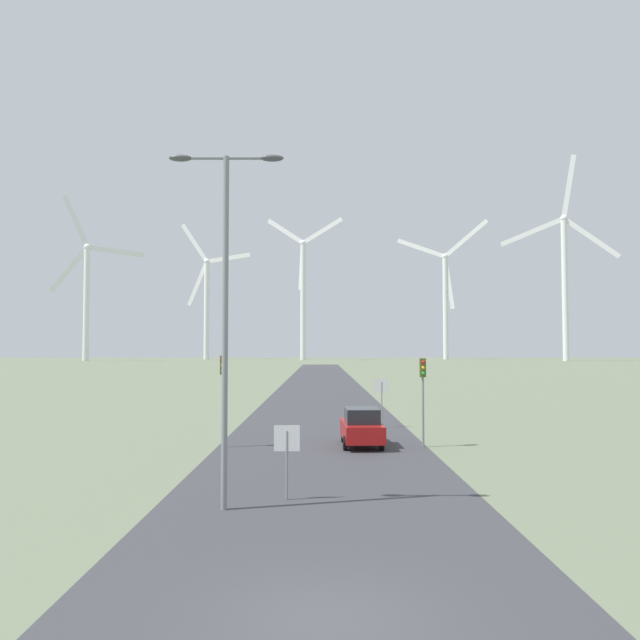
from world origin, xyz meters
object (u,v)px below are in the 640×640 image
stop_sign_near (285,448)px  wind_turbine_far_right (562,272)px  streetlamp (223,286)px  wind_turbine_far_left (84,289)px  wind_turbine_right (443,294)px  car_approaching (360,427)px  traffic_light_post_near_right (421,382)px  traffic_light_post_near_left (221,380)px  wind_turbine_left (205,298)px  stop_sign_far (380,393)px  wind_turbine_center (301,288)px

stop_sign_near → wind_turbine_far_right: size_ratio=0.03×
streetlamp → wind_turbine_far_left: (-84.56, 213.81, 20.23)m
wind_turbine_far_left → wind_turbine_right: 142.96m
stop_sign_near → car_approaching: 11.07m
traffic_light_post_near_right → wind_turbine_far_left: size_ratio=0.07×
wind_turbine_far_left → traffic_light_post_near_left: bearing=-67.8°
streetlamp → wind_turbine_far_right: (93.81, 212.15, 26.33)m
streetlamp → car_approaching: size_ratio=2.51×
wind_turbine_left → wind_turbine_far_right: 143.12m
wind_turbine_far_left → wind_turbine_right: size_ratio=1.07×
streetlamp → car_approaching: 13.92m
car_approaching → wind_turbine_left: 239.95m
traffic_light_post_near_left → traffic_light_post_near_right: (9.53, 0.07, -0.09)m
stop_sign_near → traffic_light_post_near_left: (-3.59, 10.24, 1.57)m
stop_sign_near → wind_turbine_far_right: 232.30m
wind_turbine_far_left → wind_turbine_far_right: 178.48m
stop_sign_near → wind_turbine_far_left: wind_turbine_far_left is taller
streetlamp → wind_turbine_far_left: wind_turbine_far_left is taller
traffic_light_post_near_left → car_approaching: size_ratio=1.04×
traffic_light_post_near_right → car_approaching: (-2.91, 0.32, -2.17)m
streetlamp → stop_sign_far: streetlamp is taller
stop_sign_near → wind_turbine_center: (-5.81, 230.89, 27.36)m
traffic_light_post_near_right → wind_turbine_right: (47.79, 230.97, 24.32)m
stop_sign_far → traffic_light_post_near_right: 7.55m
stop_sign_near → stop_sign_far: 18.30m
wind_turbine_far_left → wind_turbine_left: 50.19m
streetlamp → wind_turbine_right: size_ratio=0.18×
wind_turbine_left → stop_sign_far: bearing=-77.1°
traffic_light_post_near_left → car_approaching: (6.62, 0.39, -2.26)m
wind_turbine_center → wind_turbine_far_right: wind_turbine_far_right is taller
traffic_light_post_near_left → car_approaching: traffic_light_post_near_left is taller
streetlamp → car_approaching: streetlamp is taller
wind_turbine_center → wind_turbine_far_right: (97.85, -19.91, 3.90)m
stop_sign_far → stop_sign_near: bearing=-104.9°
traffic_light_post_near_right → wind_turbine_center: wind_turbine_center is taller
stop_sign_far → traffic_light_post_near_right: (1.24, -7.37, 1.06)m
streetlamp → stop_sign_near: bearing=33.4°
traffic_light_post_near_right → wind_turbine_left: (-53.02, 233.61, 23.08)m
streetlamp → wind_turbine_far_right: wind_turbine_far_right is taller
wind_turbine_center → wind_turbine_far_right: 99.93m
stop_sign_far → wind_turbine_center: 215.17m
wind_turbine_far_left → streetlamp: bearing=-68.4°
stop_sign_far → wind_turbine_far_left: 216.58m
wind_turbine_far_left → wind_turbine_far_right: size_ratio=0.80×
wind_turbine_center → wind_turbine_right: wind_turbine_center is taller
traffic_light_post_near_right → wind_turbine_center: 222.41m
traffic_light_post_near_right → wind_turbine_far_right: (86.10, 200.67, 29.78)m
wind_turbine_center → stop_sign_far: bearing=-87.2°
stop_sign_near → wind_turbine_far_right: (92.04, 210.98, 31.26)m
car_approaching → wind_turbine_center: bearing=92.3°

